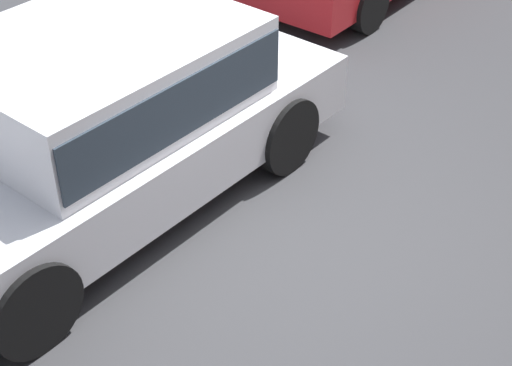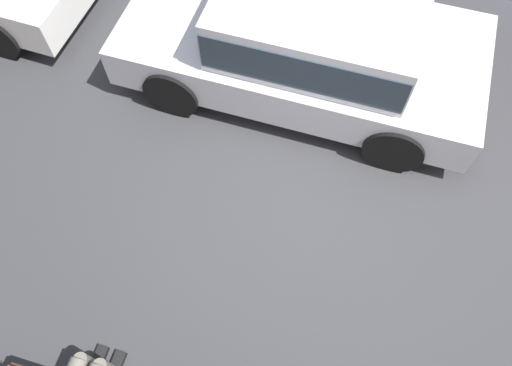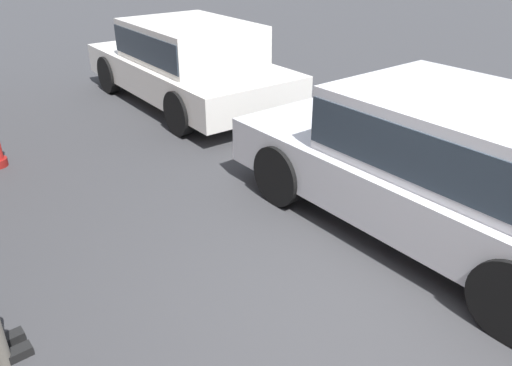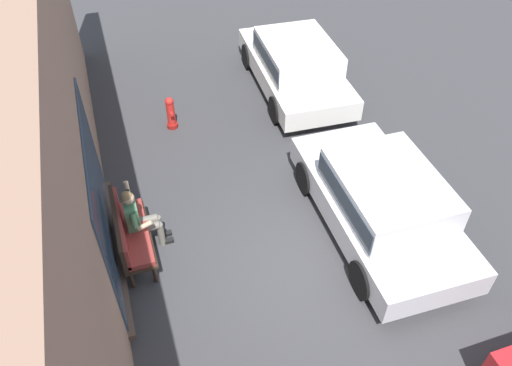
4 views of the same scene
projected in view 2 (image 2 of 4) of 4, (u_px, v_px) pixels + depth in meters
ground_plane at (310, 192)px, 5.53m from camera, size 60.00×60.00×0.00m
parked_car_mid at (310, 35)px, 5.61m from camera, size 4.21×2.08×1.39m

